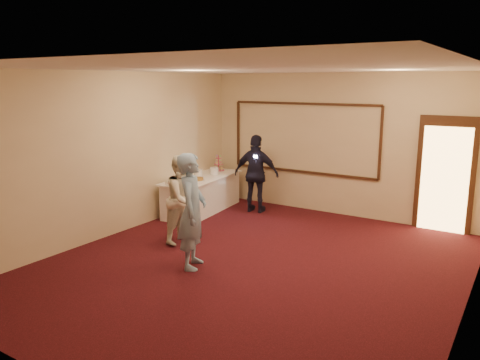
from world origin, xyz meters
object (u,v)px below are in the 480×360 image
woman (183,199)px  tart (197,179)px  plate_stack_a (198,173)px  man (192,211)px  pavlova_tray (180,181)px  cupcake_stand (219,165)px  buffet_table (202,194)px  guest (256,174)px  plate_stack_b (214,171)px

woman → tart: bearing=27.3°
plate_stack_a → man: man is taller
pavlova_tray → tart: 0.53m
cupcake_stand → tart: (0.28, -1.19, -0.11)m
tart → man: man is taller
buffet_table → tart: size_ratio=7.50×
buffet_table → guest: 1.28m
pavlova_tray → woman: size_ratio=0.37×
plate_stack_b → pavlova_tray: bearing=-87.9°
guest → cupcake_stand: bearing=-22.7°
tart → guest: bearing=47.1°
buffet_table → cupcake_stand: bearing=99.3°
plate_stack_a → woman: 2.06m
pavlova_tray → plate_stack_a: bearing=103.2°
buffet_table → cupcake_stand: size_ratio=5.85×
buffet_table → man: (1.81, -2.64, 0.50)m
pavlova_tray → man: 2.43m
plate_stack_a → man: size_ratio=0.11×
buffet_table → guest: bearing=29.7°
man → guest: bearing=-11.2°
tart → guest: size_ratio=0.18×
pavlova_tray → tart: (0.03, 0.53, -0.05)m
buffet_table → tart: tart is taller
buffet_table → pavlova_tray: (0.12, -0.89, 0.46)m
cupcake_stand → plate_stack_a: size_ratio=1.99×
cupcake_stand → woman: woman is taller
tart → man: size_ratio=0.17×
plate_stack_b → buffet_table: bearing=-100.9°
tart → woman: 1.65m
pavlova_tray → cupcake_stand: bearing=98.3°
cupcake_stand → plate_stack_b: 0.52m
buffet_table → pavlova_tray: size_ratio=3.97×
guest → plate_stack_b: bearing=2.2°
woman → guest: (0.09, 2.40, 0.06)m
buffet_table → plate_stack_a: plate_stack_a is taller
plate_stack_b → cupcake_stand: bearing=113.7°
plate_stack_a → tart: (0.24, -0.34, -0.05)m
tart → man: bearing=-53.9°
plate_stack_a → woman: woman is taller
cupcake_stand → plate_stack_b: size_ratio=2.04×
woman → man: bearing=-136.0°
buffet_table → guest: guest is taller
plate_stack_a → tart: size_ratio=0.64×
cupcake_stand → guest: bearing=-11.5°
cupcake_stand → man: 3.98m
pavlova_tray → buffet_table: bearing=97.4°
buffet_table → cupcake_stand: 0.99m
pavlova_tray → guest: 1.74m
cupcake_stand → guest: guest is taller
plate_stack_b → guest: (0.97, 0.23, -0.00)m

